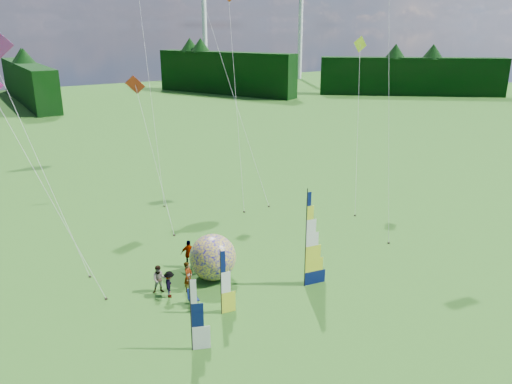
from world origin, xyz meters
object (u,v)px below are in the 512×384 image
feather_banner_main (306,241)px  spectator_c (169,284)px  spectator_d (189,254)px  camp_chair (193,298)px  side_banner_far (191,316)px  side_banner_left (221,283)px  kite_whale (229,71)px  spectator_a (188,277)px  spectator_b (159,279)px  bol_inflatable (213,257)px

feather_banner_main → spectator_c: (-6.89, 2.93, -2.04)m
spectator_d → camp_chair: (-1.72, -4.21, -0.40)m
side_banner_far → camp_chair: bearing=85.2°
side_banner_left → kite_whale: kite_whale is taller
side_banner_far → spectator_a: (2.11, 4.98, -0.91)m
spectator_b → spectator_d: bearing=53.5°
feather_banner_main → spectator_a: feather_banner_main is taller
feather_banner_main → kite_whale: (5.43, 18.21, 7.48)m
feather_banner_main → spectator_b: (-7.18, 3.66, -1.99)m
side_banner_left → spectator_a: size_ratio=2.00×
bol_inflatable → kite_whale: kite_whale is taller
feather_banner_main → bol_inflatable: (-3.93, 3.54, -1.45)m
feather_banner_main → spectator_d: 7.42m
side_banner_left → spectator_d: (0.83, 5.64, -0.87)m
feather_banner_main → spectator_a: size_ratio=3.20×
spectator_c → spectator_b: bearing=46.6°
side_banner_far → spectator_a: bearing=88.4°
spectator_a → spectator_b: 1.57m
camp_chair → bol_inflatable: bearing=49.8°
side_banner_left → spectator_c: bearing=125.9°
feather_banner_main → spectator_d: (-4.50, 5.58, -1.92)m
kite_whale → spectator_a: bearing=-113.3°
spectator_d → kite_whale: 18.62m
spectator_b → spectator_a: bearing=-7.6°
bol_inflatable → kite_whale: size_ratio=0.13×
side_banner_left → spectator_b: bearing=124.8°
spectator_c → camp_chair: size_ratio=1.58×
spectator_b → side_banner_far: bearing=-79.1°
spectator_a → spectator_b: spectator_a is taller
spectator_d → feather_banner_main: bearing=158.7°
spectator_b → feather_banner_main: bearing=-9.1°
feather_banner_main → spectator_a: bearing=161.9°
bol_inflatable → feather_banner_main: bearing=-42.0°
camp_chair → spectator_a: bearing=80.4°
spectator_a → spectator_d: size_ratio=1.00×
bol_inflatable → spectator_c: bol_inflatable is taller
feather_banner_main → spectator_b: feather_banner_main is taller
side_banner_far → spectator_c: 5.13m
side_banner_left → side_banner_far: size_ratio=0.98×
spectator_a → kite_whale: size_ratio=0.09×
bol_inflatable → spectator_c: bearing=-168.3°
feather_banner_main → camp_chair: size_ratio=5.88×
spectator_b → kite_whale: (12.61, 14.55, 9.47)m
spectator_a → spectator_d: bearing=23.4°
side_banner_far → camp_chair: (1.65, 3.36, -1.31)m
bol_inflatable → spectator_b: (-3.24, 0.12, -0.54)m
spectator_d → kite_whale: kite_whale is taller
kite_whale → bol_inflatable: bearing=-109.5°
feather_banner_main → spectator_a: (-5.76, 2.98, -1.92)m
spectator_a → side_banner_left: bearing=-122.5°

